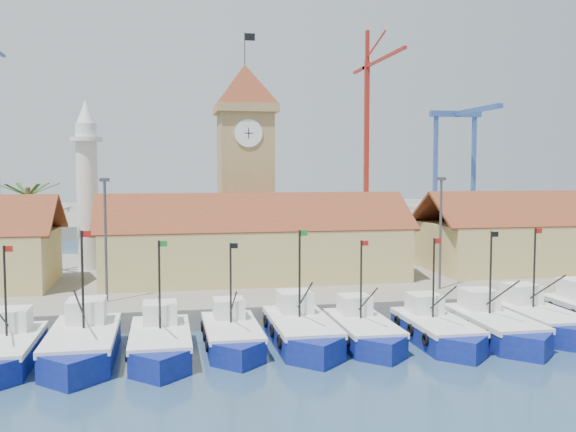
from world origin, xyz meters
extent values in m
plane|color=navy|center=(0.00, 0.00, 0.00)|extent=(400.00, 400.00, 0.00)
cube|color=gray|center=(0.00, 24.00, 0.75)|extent=(140.00, 32.00, 1.50)
cube|color=gray|center=(0.00, 110.00, 1.00)|extent=(240.00, 80.00, 2.00)
cube|color=navy|center=(-16.87, 2.52, 0.48)|extent=(3.39, 7.68, 1.75)
cube|color=silver|center=(-16.87, 2.52, 1.36)|extent=(3.46, 7.89, 0.34)
cube|color=silver|center=(-16.87, 4.44, 2.13)|extent=(2.04, 2.13, 1.36)
cylinder|color=black|center=(-16.87, 3.01, 4.07)|extent=(0.14, 0.14, 5.43)
cube|color=#A5140F|center=(-16.63, 3.01, 6.59)|extent=(0.48, 0.02, 0.34)
cube|color=navy|center=(-12.62, 2.77, 0.54)|extent=(3.78, 8.55, 1.94)
cube|color=navy|center=(-12.62, -1.50, 0.54)|extent=(3.78, 3.78, 1.94)
cube|color=silver|center=(-12.62, 2.77, 1.51)|extent=(3.85, 8.79, 0.38)
cube|color=silver|center=(-12.62, 4.91, 2.37)|extent=(2.27, 2.37, 1.51)
cylinder|color=black|center=(-12.62, 3.31, 4.53)|extent=(0.15, 0.15, 6.04)
cube|color=#A5140F|center=(-12.35, 3.31, 7.34)|extent=(0.54, 0.02, 0.38)
cube|color=navy|center=(-8.15, 2.45, 0.49)|extent=(3.45, 7.81, 1.78)
cube|color=navy|center=(-8.15, -1.46, 0.49)|extent=(3.45, 3.45, 1.78)
cube|color=silver|center=(-8.15, 2.45, 1.38)|extent=(3.52, 8.03, 0.35)
cube|color=silver|center=(-8.15, 4.40, 2.17)|extent=(2.07, 2.17, 1.38)
cylinder|color=black|center=(-8.15, 2.94, 4.14)|extent=(0.14, 0.14, 5.53)
cube|color=#197226|center=(-7.90, 2.94, 6.71)|extent=(0.49, 0.02, 0.35)
cube|color=navy|center=(-3.74, 3.51, 0.47)|extent=(3.27, 7.40, 1.68)
cube|color=navy|center=(-3.74, -0.19, 0.47)|extent=(3.27, 3.27, 1.68)
cube|color=silver|center=(-3.74, 3.51, 1.31)|extent=(3.34, 7.61, 0.33)
cube|color=silver|center=(-3.74, 5.37, 2.06)|extent=(1.96, 2.06, 1.31)
cylinder|color=black|center=(-3.74, 3.98, 3.93)|extent=(0.13, 0.13, 5.24)
cube|color=black|center=(-3.51, 3.98, 6.36)|extent=(0.47, 0.02, 0.33)
cube|color=navy|center=(0.70, 3.47, 0.52)|extent=(3.64, 8.24, 1.87)
cube|color=navy|center=(0.70, -0.65, 0.52)|extent=(3.64, 3.64, 1.87)
cube|color=silver|center=(0.70, 3.47, 1.46)|extent=(3.71, 8.47, 0.36)
cube|color=silver|center=(0.70, 5.53, 2.29)|extent=(2.18, 2.29, 1.46)
cylinder|color=black|center=(0.70, 3.99, 4.37)|extent=(0.15, 0.15, 5.82)
cube|color=#197226|center=(0.96, 3.99, 7.07)|extent=(0.52, 0.02, 0.36)
cube|color=navy|center=(4.67, 3.01, 0.47)|extent=(3.29, 7.45, 1.69)
cube|color=navy|center=(4.67, -0.71, 0.47)|extent=(3.29, 3.29, 1.69)
cube|color=silver|center=(4.67, 3.01, 1.32)|extent=(3.36, 7.65, 0.33)
cube|color=silver|center=(4.67, 4.87, 2.07)|extent=(1.97, 2.07, 1.32)
cylinder|color=black|center=(4.67, 3.48, 3.95)|extent=(0.13, 0.13, 5.27)
cube|color=#A5140F|center=(4.90, 3.48, 6.39)|extent=(0.47, 0.02, 0.33)
cube|color=navy|center=(9.36, 2.28, 0.48)|extent=(3.35, 7.59, 1.72)
cube|color=navy|center=(9.36, -1.51, 0.48)|extent=(3.35, 3.35, 1.72)
cube|color=silver|center=(9.36, 2.28, 1.34)|extent=(3.42, 7.80, 0.34)
cube|color=silver|center=(9.36, 4.18, 2.11)|extent=(2.01, 2.11, 1.34)
cylinder|color=black|center=(9.36, 2.76, 4.02)|extent=(0.13, 0.13, 5.36)
cube|color=#A5140F|center=(9.60, 2.76, 6.51)|extent=(0.48, 0.02, 0.34)
cube|color=navy|center=(13.37, 2.21, 0.51)|extent=(3.54, 8.01, 1.82)
cube|color=navy|center=(13.37, -1.79, 0.51)|extent=(3.54, 3.54, 1.82)
cube|color=silver|center=(13.37, 2.21, 1.42)|extent=(3.61, 8.23, 0.35)
cube|color=silver|center=(13.37, 4.22, 2.23)|extent=(2.12, 2.23, 1.42)
cylinder|color=black|center=(13.37, 2.72, 4.25)|extent=(0.14, 0.14, 5.66)
cube|color=black|center=(13.62, 2.72, 6.88)|extent=(0.51, 0.02, 0.35)
cube|color=navy|center=(17.31, 3.41, 0.51)|extent=(3.56, 8.06, 1.83)
cube|color=navy|center=(17.31, -0.61, 0.51)|extent=(3.56, 3.56, 1.83)
cube|color=silver|center=(17.31, 3.41, 1.42)|extent=(3.63, 8.28, 0.36)
cube|color=silver|center=(17.31, 5.43, 2.24)|extent=(2.14, 2.24, 1.42)
cylinder|color=black|center=(17.31, 3.92, 4.27)|extent=(0.14, 0.14, 5.70)
cube|color=#A5140F|center=(17.57, 3.92, 6.92)|extent=(0.51, 0.02, 0.36)
cube|color=tan|center=(0.00, 20.00, 3.75)|extent=(26.00, 10.00, 4.50)
cube|color=brown|center=(0.00, 17.50, 7.50)|extent=(27.04, 5.13, 3.21)
cube|color=brown|center=(0.00, 22.50, 7.50)|extent=(27.04, 5.13, 3.21)
cube|color=brown|center=(32.00, 22.50, 7.50)|extent=(31.20, 5.13, 3.21)
cube|color=tan|center=(0.00, 26.00, 9.00)|extent=(5.00, 5.00, 15.00)
cube|color=tan|center=(0.00, 26.00, 16.90)|extent=(5.80, 5.80, 0.80)
pyramid|color=brown|center=(0.00, 26.00, 19.20)|extent=(5.80, 5.80, 4.00)
cylinder|color=white|center=(0.00, 23.45, 14.50)|extent=(2.60, 0.15, 2.60)
cube|color=black|center=(0.00, 23.37, 14.50)|extent=(0.08, 0.02, 1.00)
cube|color=black|center=(0.00, 23.37, 14.50)|extent=(0.80, 0.02, 0.08)
cylinder|color=#3F3F44|center=(0.00, 26.00, 22.70)|extent=(0.10, 0.10, 3.00)
cube|color=black|center=(0.50, 26.00, 23.80)|extent=(1.00, 0.03, 0.70)
cylinder|color=silver|center=(-15.00, 28.00, 8.50)|extent=(2.00, 2.00, 14.00)
cylinder|color=silver|center=(-15.00, 28.00, 14.00)|extent=(3.00, 3.00, 0.40)
cone|color=silver|center=(-15.00, 28.00, 16.60)|extent=(1.80, 1.80, 2.40)
cylinder|color=brown|center=(-20.00, 26.00, 5.50)|extent=(0.44, 0.44, 8.00)
cube|color=#234F1B|center=(-18.60, 26.00, 9.30)|extent=(2.80, 0.35, 1.18)
cube|color=#234F1B|center=(-19.30, 27.21, 9.30)|extent=(1.71, 2.60, 1.18)
cube|color=#234F1B|center=(-20.70, 27.21, 9.30)|extent=(1.71, 2.60, 1.18)
cube|color=#234F1B|center=(-21.40, 26.00, 9.30)|extent=(2.80, 0.35, 1.18)
cube|color=#234F1B|center=(-20.70, 24.79, 9.30)|extent=(1.71, 2.60, 1.18)
cube|color=#234F1B|center=(-19.30, 24.79, 9.30)|extent=(1.71, 2.60, 1.18)
cylinder|color=#3F3F44|center=(-12.00, 12.00, 6.00)|extent=(0.20, 0.20, 9.00)
cube|color=#3F3F44|center=(-12.00, 12.00, 10.40)|extent=(0.70, 0.25, 0.25)
cylinder|color=#3F3F44|center=(14.00, 12.00, 6.00)|extent=(0.20, 0.20, 9.00)
cube|color=#3F3F44|center=(14.00, 12.00, 10.40)|extent=(0.70, 0.25, 0.25)
cube|color=maroon|center=(37.88, 105.00, 18.69)|extent=(1.00, 1.00, 33.38)
cube|color=maroon|center=(37.88, 94.59, 34.38)|extent=(0.60, 26.01, 0.60)
cube|color=maroon|center=(37.88, 110.00, 34.38)|extent=(0.60, 10.00, 0.60)
cube|color=maroon|center=(37.88, 105.00, 38.88)|extent=(0.80, 0.80, 7.00)
cube|color=#325199|center=(57.00, 110.00, 13.00)|extent=(0.90, 0.90, 22.00)
cube|color=#325199|center=(67.00, 110.00, 13.00)|extent=(0.90, 0.90, 22.00)
cube|color=#325199|center=(62.00, 110.00, 24.50)|extent=(13.00, 1.40, 1.40)
cube|color=#325199|center=(62.00, 100.00, 24.50)|extent=(1.40, 22.00, 1.00)
camera|label=1|loc=(-7.84, -35.96, 11.17)|focal=40.00mm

